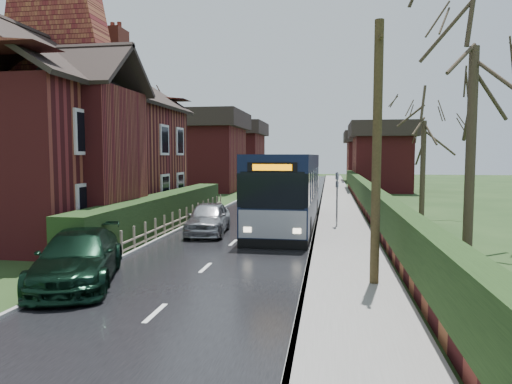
% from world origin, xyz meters
% --- Properties ---
extents(ground, '(140.00, 140.00, 0.00)m').
position_xyz_m(ground, '(0.00, 0.00, 0.00)').
color(ground, '#2E461E').
rests_on(ground, ground).
extents(road, '(6.00, 100.00, 0.02)m').
position_xyz_m(road, '(0.00, 10.00, 0.01)').
color(road, black).
rests_on(road, ground).
extents(pavement, '(2.50, 100.00, 0.14)m').
position_xyz_m(pavement, '(4.25, 10.00, 0.07)').
color(pavement, slate).
rests_on(pavement, ground).
extents(kerb_right, '(0.12, 100.00, 0.14)m').
position_xyz_m(kerb_right, '(3.05, 10.00, 0.07)').
color(kerb_right, gray).
rests_on(kerb_right, ground).
extents(kerb_left, '(0.12, 100.00, 0.10)m').
position_xyz_m(kerb_left, '(-3.05, 10.00, 0.05)').
color(kerb_left, gray).
rests_on(kerb_left, ground).
extents(front_hedge, '(1.20, 16.00, 1.60)m').
position_xyz_m(front_hedge, '(-3.90, 5.00, 0.80)').
color(front_hedge, black).
rests_on(front_hedge, ground).
extents(picket_fence, '(0.10, 16.00, 0.90)m').
position_xyz_m(picket_fence, '(-3.15, 5.00, 0.45)').
color(picket_fence, gray).
rests_on(picket_fence, ground).
extents(right_wall_hedge, '(0.60, 50.00, 1.80)m').
position_xyz_m(right_wall_hedge, '(5.80, 10.00, 1.02)').
color(right_wall_hedge, maroon).
rests_on(right_wall_hedge, ground).
extents(brick_house, '(9.30, 14.60, 10.30)m').
position_xyz_m(brick_house, '(-8.73, 4.78, 4.38)').
color(brick_house, maroon).
rests_on(brick_house, ground).
extents(bus, '(2.67, 11.29, 3.42)m').
position_xyz_m(bus, '(1.69, 6.57, 1.70)').
color(bus, black).
rests_on(bus, ground).
extents(car_silver, '(2.06, 4.21, 1.38)m').
position_xyz_m(car_silver, '(-1.50, 3.91, 0.69)').
color(car_silver, '#B2B3B7').
rests_on(car_silver, ground).
extents(car_green, '(3.37, 5.07, 1.36)m').
position_xyz_m(car_green, '(-2.90, -4.05, 0.68)').
color(car_green, black).
rests_on(car_green, ground).
extents(car_distant, '(1.56, 4.14, 1.35)m').
position_xyz_m(car_distant, '(0.23, 45.07, 0.68)').
color(car_distant, black).
rests_on(car_distant, ground).
extents(bus_stop_sign, '(0.16, 0.40, 2.63)m').
position_xyz_m(bus_stop_sign, '(4.00, 6.00, 1.73)').
color(bus_stop_sign, slate).
rests_on(bus_stop_sign, ground).
extents(telegraph_pole, '(0.23, 0.86, 6.69)m').
position_xyz_m(telegraph_pole, '(4.80, -3.30, 3.38)').
color(telegraph_pole, '#312815').
rests_on(telegraph_pole, ground).
extents(tree_right_near, '(4.78, 4.78, 10.33)m').
position_xyz_m(tree_right_near, '(8.65, 2.41, 7.72)').
color(tree_right_near, '#33291E').
rests_on(tree_right_near, ground).
extents(tree_right_far, '(3.88, 3.88, 7.49)m').
position_xyz_m(tree_right_far, '(8.62, 10.68, 5.60)').
color(tree_right_far, '#352C1F').
rests_on(tree_right_far, ground).
extents(tree_house_side, '(4.67, 4.67, 10.61)m').
position_xyz_m(tree_house_side, '(-8.17, 11.52, 7.92)').
color(tree_house_side, '#3C2C23').
rests_on(tree_house_side, ground).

